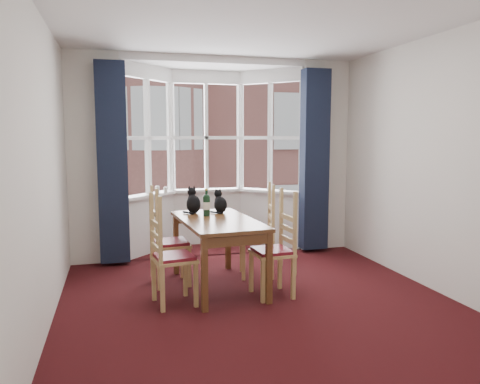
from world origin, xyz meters
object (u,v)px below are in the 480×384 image
object	(u,v)px
dining_table	(218,227)
wine_bottle	(207,204)
chair_left_far	(163,245)
cat_right	(220,203)
candle_short	(166,190)
chair_right_far	(264,238)
chair_right_near	(280,252)
chair_left_near	(165,260)
candle_tall	(157,190)
cat_left	(193,203)

from	to	relation	value
dining_table	wine_bottle	world-z (taller)	wine_bottle
dining_table	chair_left_far	world-z (taller)	chair_left_far
cat_right	candle_short	distance (m)	1.48
dining_table	chair_right_far	xyz separation A→B (m)	(0.64, 0.30, -0.22)
dining_table	chair_left_far	size ratio (longest dim) A/B	1.64
chair_right_near	wine_bottle	distance (m)	1.04
chair_left_near	chair_right_far	xyz separation A→B (m)	(1.27, 0.71, 0.00)
chair_left_far	candle_tall	world-z (taller)	candle_tall
chair_left_far	chair_left_near	bearing A→B (deg)	-93.80
chair_right_far	cat_left	bearing A→B (deg)	166.85
chair_left_far	candle_tall	distance (m)	1.61
chair_left_near	chair_left_far	size ratio (longest dim) A/B	1.00
cat_right	wine_bottle	world-z (taller)	wine_bottle
cat_right	wine_bottle	bearing A→B (deg)	-137.78
chair_right_far	wine_bottle	size ratio (longest dim) A/B	2.89
chair_right_far	wine_bottle	bearing A→B (deg)	-175.38
chair_left_near	candle_short	size ratio (longest dim) A/B	10.22
chair_right_near	candle_tall	world-z (taller)	candle_tall
candle_tall	chair_left_near	bearing A→B (deg)	-93.32
chair_left_near	chair_right_near	distance (m)	1.22
chair_left_far	chair_right_near	size ratio (longest dim) A/B	1.00
chair_right_near	chair_right_far	size ratio (longest dim) A/B	1.00
chair_left_near	cat_left	bearing A→B (deg)	64.07
chair_right_near	chair_left_far	bearing A→B (deg)	150.60
chair_left_near	candle_short	xyz separation A→B (m)	(0.25, 2.23, 0.44)
chair_left_near	candle_short	distance (m)	2.29
cat_left	candle_short	xyz separation A→B (m)	(-0.19, 1.33, 0.01)
dining_table	chair_left_near	size ratio (longest dim) A/B	1.64
cat_left	candle_short	distance (m)	1.34
chair_right_far	candle_short	bearing A→B (deg)	123.93
chair_left_near	cat_left	size ratio (longest dim) A/B	2.78
cat_right	chair_left_near	bearing A→B (deg)	-132.11
dining_table	cat_right	bearing A→B (deg)	73.62
chair_right_far	cat_left	size ratio (longest dim) A/B	2.78
dining_table	candle_tall	xyz separation A→B (m)	(-0.50, 1.79, 0.24)
chair_right_near	chair_right_far	xyz separation A→B (m)	(0.05, 0.72, 0.00)
chair_right_near	candle_short	world-z (taller)	candle_short
chair_right_far	wine_bottle	distance (m)	0.85
cat_right	dining_table	bearing A→B (deg)	-106.38
wine_bottle	candle_tall	bearing A→B (deg)	105.38
chair_right_near	chair_right_far	distance (m)	0.72
candle_tall	candle_short	world-z (taller)	candle_tall
chair_left_far	chair_right_far	size ratio (longest dim) A/B	1.00
cat_left	candle_short	bearing A→B (deg)	98.21
chair_left_near	cat_right	xyz separation A→B (m)	(0.76, 0.84, 0.42)
chair_left_near	chair_left_far	distance (m)	0.66
dining_table	chair_left_near	bearing A→B (deg)	-146.88
dining_table	candle_short	size ratio (longest dim) A/B	16.72
cat_left	candle_tall	distance (m)	1.33
wine_bottle	chair_left_far	bearing A→B (deg)	179.37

